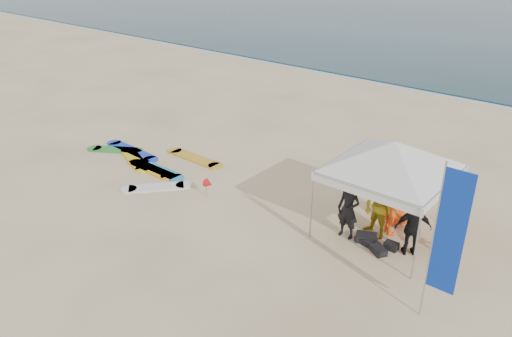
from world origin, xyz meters
The scene contains 13 objects.
ground centered at (0.00, 0.00, 0.00)m, with size 120.00×120.00×0.00m, color beige.
shoreline_foam centered at (0.00, 18.20, 0.00)m, with size 160.00×1.20×0.01m, color silver.
person_black_a centered at (3.69, 2.76, 0.86)m, with size 0.63×0.41×1.72m, color black.
person_yellow centered at (4.29, 3.31, 0.87)m, with size 0.85×0.66×1.74m, color gold.
person_orange_a centered at (4.57, 3.70, 0.88)m, with size 1.13×0.65×1.76m, color #F95416.
person_black_b centered at (5.40, 3.09, 0.79)m, with size 0.93×0.39×1.59m, color black.
person_orange_b centered at (4.43, 4.34, 0.91)m, with size 0.89×0.58×1.83m, color #F55115.
person_seated centered at (5.92, 3.74, 0.51)m, with size 0.95×0.30×1.02m, color #F94016.
canopy_tent centered at (4.40, 3.59, 2.76)m, with size 4.20×4.20×3.17m.
feather_flag centered at (6.85, 1.03, 2.19)m, with size 0.62×0.04×3.72m.
marker_pennant centered at (-0.82, 1.93, 0.49)m, with size 0.28×0.28×0.64m.
gear_pile centered at (4.46, 2.82, 0.10)m, with size 1.21×0.83×0.22m.
surfboard_spread centered at (-4.39, 2.41, 0.04)m, with size 5.37×3.59×0.07m.
Camera 1 is at (9.29, -7.91, 7.59)m, focal length 35.00 mm.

